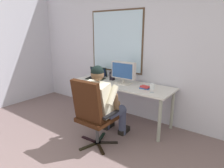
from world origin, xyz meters
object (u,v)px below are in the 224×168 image
object	(u,v)px
office_chair	(92,111)
book_stack	(145,87)
crt_monitor	(124,71)
desk_speaker	(112,76)
desk	(121,88)
laptop	(97,75)
person_seated	(103,102)
wine_glass	(152,87)

from	to	relation	value
office_chair	book_stack	world-z (taller)	office_chair
crt_monitor	desk_speaker	bearing A→B (deg)	163.98
desk	book_stack	world-z (taller)	book_stack
laptop	desk_speaker	distance (m)	0.34
desk	book_stack	xyz separation A→B (m)	(0.49, -0.03, 0.10)
person_seated	book_stack	xyz separation A→B (m)	(0.34, 0.68, 0.13)
desk	wine_glass	world-z (taller)	wine_glass
wine_glass	book_stack	distance (m)	0.23
desk	person_seated	bearing A→B (deg)	-77.95
person_seated	desk_speaker	size ratio (longest dim) A/B	7.42
book_stack	laptop	bearing A→B (deg)	175.42
laptop	desk_speaker	bearing A→B (deg)	10.84
office_chair	crt_monitor	world-z (taller)	crt_monitor
desk	crt_monitor	bearing A→B (deg)	49.38
desk	person_seated	world-z (taller)	person_seated
desk	book_stack	bearing A→B (deg)	-4.05
book_stack	person_seated	bearing A→B (deg)	-116.27
crt_monitor	laptop	distance (m)	0.68
office_chair	wine_glass	world-z (taller)	office_chair
crt_monitor	book_stack	xyz separation A→B (m)	(0.47, -0.06, -0.20)
office_chair	person_seated	world-z (taller)	person_seated
desk	office_chair	bearing A→B (deg)	-80.68
office_chair	laptop	world-z (taller)	office_chair
laptop	desk_speaker	size ratio (longest dim) A/B	2.57
desk	wine_glass	bearing A→B (deg)	-13.32
wine_glass	desk_speaker	bearing A→B (deg)	163.98
desk	crt_monitor	world-z (taller)	crt_monitor
office_chair	wine_glass	bearing A→B (deg)	57.78
wine_glass	desk	bearing A→B (deg)	166.68
person_seated	laptop	bearing A→B (deg)	135.42
office_chair	crt_monitor	size ratio (longest dim) A/B	2.26
laptop	wine_glass	world-z (taller)	laptop
crt_monitor	book_stack	bearing A→B (deg)	-7.58
crt_monitor	laptop	bearing A→B (deg)	177.57
desk	crt_monitor	size ratio (longest dim) A/B	4.12
desk_speaker	book_stack	bearing A→B (deg)	-11.08
desk	laptop	xyz separation A→B (m)	(-0.63, 0.06, 0.14)
desk	office_chair	world-z (taller)	office_chair
office_chair	wine_glass	xyz separation A→B (m)	(0.51, 0.82, 0.26)
desk	wine_glass	size ratio (longest dim) A/B	12.88
wine_glass	desk_speaker	distance (m)	1.01
desk	book_stack	size ratio (longest dim) A/B	11.21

